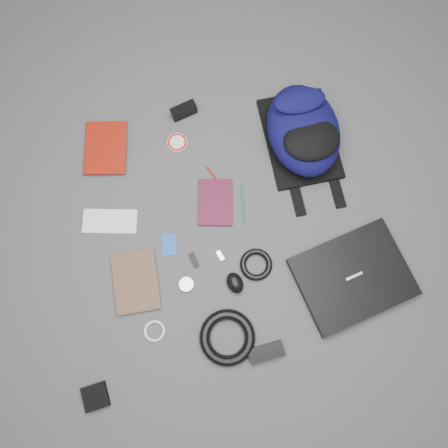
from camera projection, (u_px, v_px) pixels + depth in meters
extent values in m
plane|color=#4F4F51|center=(224.00, 225.00, 1.70)|extent=(4.00, 4.00, 0.00)
cube|color=black|center=(353.00, 277.00, 1.63)|extent=(0.45, 0.38, 0.04)
imported|color=maroon|center=(85.00, 148.00, 1.76)|extent=(0.22, 0.26, 0.02)
imported|color=#B8720D|center=(114.00, 285.00, 1.64)|extent=(0.18, 0.24, 0.02)
cube|color=white|center=(110.00, 221.00, 1.70)|extent=(0.23, 0.15, 0.00)
cube|color=#400C1F|center=(215.00, 202.00, 1.71)|extent=(0.18, 0.21, 0.01)
cube|color=black|center=(184.00, 111.00, 1.78)|extent=(0.11, 0.06, 0.06)
cylinder|color=white|center=(177.00, 142.00, 1.77)|extent=(0.10, 0.10, 0.00)
cylinder|color=#0C6C58|center=(243.00, 203.00, 1.71)|extent=(0.03, 0.15, 0.01)
cylinder|color=#A5110C|center=(216.00, 179.00, 1.74)|extent=(0.06, 0.12, 0.01)
cube|color=#184FB5|center=(169.00, 245.00, 1.68)|extent=(0.07, 0.09, 0.00)
cube|color=black|center=(194.00, 260.00, 1.66)|extent=(0.03, 0.06, 0.01)
cube|color=silver|center=(220.00, 256.00, 1.67)|extent=(0.03, 0.04, 0.01)
ellipsoid|color=black|center=(235.00, 283.00, 1.63)|extent=(0.07, 0.09, 0.04)
cylinder|color=#A4A3A6|center=(153.00, 285.00, 1.64)|extent=(0.05, 0.05, 0.01)
cylinder|color=#B6B6B8|center=(186.00, 284.00, 1.64)|extent=(0.07, 0.07, 0.01)
torus|color=black|center=(256.00, 265.00, 1.65)|extent=(0.16, 0.16, 0.02)
cube|color=black|center=(266.00, 352.00, 1.58)|extent=(0.13, 0.06, 0.03)
torus|color=black|center=(227.00, 337.00, 1.58)|extent=(0.26, 0.26, 0.04)
cube|color=black|center=(96.00, 397.00, 1.55)|extent=(0.09, 0.09, 0.02)
torus|color=white|center=(155.00, 331.00, 1.60)|extent=(0.10, 0.10, 0.01)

